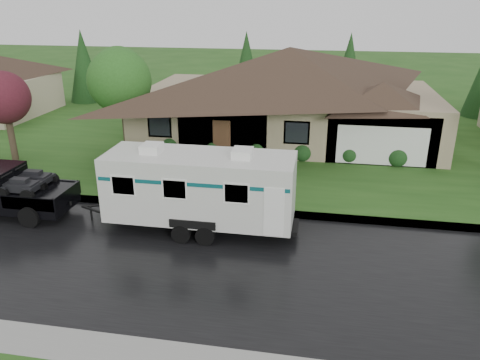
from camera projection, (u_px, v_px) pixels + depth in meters
name	position (u px, v px, depth m)	size (l,w,h in m)	color
ground	(204.00, 235.00, 18.06)	(140.00, 140.00, 0.00)	#234D18
road	(190.00, 261.00, 16.22)	(140.00, 8.00, 0.01)	black
curb	(217.00, 209.00, 20.09)	(140.00, 0.50, 0.15)	gray
lawn	(258.00, 131.00, 31.79)	(140.00, 26.00, 0.15)	#234D18
house_main	(293.00, 83.00, 29.07)	(19.44, 10.80, 6.90)	#9C8B69
tree_left_green	(122.00, 77.00, 26.23)	(3.67, 3.67, 6.08)	#382B1E
tree_red	(5.00, 101.00, 24.80)	(2.85, 2.85, 4.72)	#382B1E
shrub_row	(280.00, 150.00, 26.02)	(13.60, 1.00, 1.00)	#143814
travel_trailer	(200.00, 187.00, 17.87)	(7.58, 2.66, 3.40)	silver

